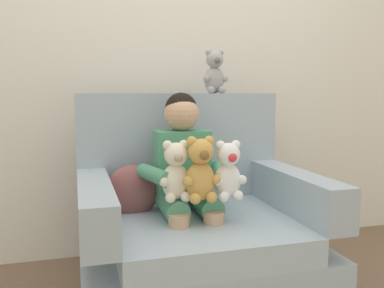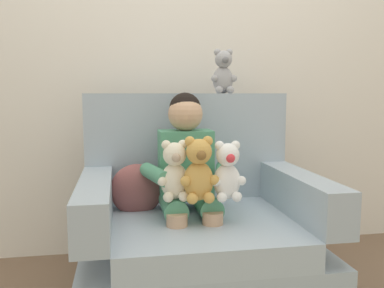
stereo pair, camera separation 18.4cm
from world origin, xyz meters
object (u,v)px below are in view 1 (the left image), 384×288
throw_pillow (133,191)px  plush_grey_on_backrest (215,73)px  plush_cream (176,172)px  seated_child (185,170)px  armchair (195,232)px  plush_white (228,172)px  plush_honey (201,171)px

throw_pillow → plush_grey_on_backrest: bearing=22.6°
plush_cream → seated_child: bearing=46.5°
armchair → plush_white: bearing=-62.1°
armchair → plush_cream: (-0.13, -0.14, 0.33)m
plush_honey → throw_pillow: 0.42m
plush_cream → plush_grey_on_backrest: plush_grey_on_backrest is taller
plush_white → plush_honey: size_ratio=0.92×
plush_white → plush_cream: (-0.23, 0.04, 0.00)m
seated_child → plush_grey_on_backrest: bearing=52.6°
throw_pillow → seated_child: bearing=-21.8°
plush_cream → plush_grey_on_backrest: 0.72m
armchair → seated_child: bearing=160.5°
armchair → plush_grey_on_backrest: plush_grey_on_backrest is taller
plush_honey → seated_child: bearing=74.6°
plush_grey_on_backrest → armchair: bearing=-129.8°
plush_honey → plush_grey_on_backrest: (0.23, 0.50, 0.45)m
plush_honey → armchair: bearing=60.7°
armchair → plush_cream: 0.38m
plush_white → plush_grey_on_backrest: bearing=82.2°
plush_white → throw_pillow: plush_white is taller
armchair → plush_white: size_ratio=4.16×
armchair → plush_cream: armchair is taller
plush_cream → plush_grey_on_backrest: size_ratio=1.09×
armchair → seated_child: (-0.05, 0.02, 0.31)m
armchair → plush_honey: size_ratio=3.82×
plush_cream → plush_grey_on_backrest: (0.33, 0.46, 0.45)m
plush_honey → throw_pillow: bearing=110.9°
plush_white → plush_honey: (-0.13, -0.00, 0.01)m
plush_grey_on_backrest → seated_child: bearing=-136.8°
plush_honey → throw_pillow: plush_honey is taller
seated_child → throw_pillow: 0.28m
plush_grey_on_backrest → throw_pillow: 0.79m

